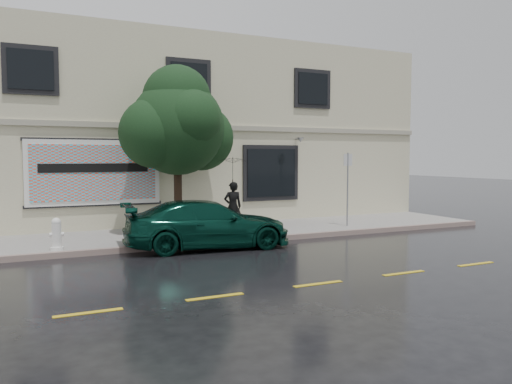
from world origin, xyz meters
name	(u,v)px	position (x,y,z in m)	size (l,w,h in m)	color
ground	(247,254)	(0.00, 0.00, 0.00)	(90.00, 90.00, 0.00)	black
sidewalk	(206,234)	(0.00, 3.25, 0.07)	(20.00, 3.50, 0.15)	#9B9793
curb	(226,242)	(0.00, 1.50, 0.07)	(20.00, 0.18, 0.16)	slate
road_marking	(318,284)	(0.00, -3.50, 0.01)	(19.00, 0.12, 0.01)	gold
building	(160,135)	(0.00, 9.00, 3.50)	(20.00, 8.12, 7.00)	beige
billboard	(95,172)	(-3.20, 4.92, 2.05)	(4.30, 0.16, 2.20)	white
car	(208,224)	(-0.67, 1.20, 0.67)	(2.04, 4.62, 1.35)	#083125
pedestrian	(233,207)	(0.79, 2.89, 0.95)	(0.58, 0.38, 1.60)	black
umbrella	(233,170)	(0.79, 2.89, 2.12)	(1.00, 1.00, 0.74)	black
street_tree	(177,128)	(-0.84, 3.53, 3.46)	(3.00, 3.00, 4.83)	#311F15
fire_hydrant	(57,234)	(-4.57, 1.80, 0.56)	(0.34, 0.32, 0.84)	white
sign_pole	(348,182)	(4.91, 2.42, 1.68)	(0.31, 0.09, 2.55)	#93959C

